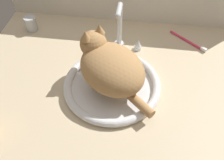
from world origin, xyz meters
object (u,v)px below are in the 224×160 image
at_px(cat, 109,65).
at_px(toothbrush, 188,41).
at_px(sink_basin, 112,85).
at_px(faucet, 119,33).
at_px(metal_jar, 31,24).

relative_size(cat, toothbrush, 2.11).
bearing_deg(sink_basin, faucet, 90.00).
bearing_deg(cat, faucet, 86.65).
distance_m(faucet, toothbrush, 0.33).
bearing_deg(toothbrush, cat, -137.31).
distance_m(cat, metal_jar, 0.51).
height_order(sink_basin, cat, cat).
distance_m(sink_basin, metal_jar, 0.52).
xyz_separation_m(sink_basin, faucet, (-0.00, 0.22, 0.07)).
bearing_deg(metal_jar, toothbrush, 0.31).
height_order(sink_basin, metal_jar, metal_jar).
xyz_separation_m(faucet, toothbrush, (0.31, 0.08, -0.08)).
height_order(cat, metal_jar, cat).
bearing_deg(sink_basin, toothbrush, 44.90).
relative_size(cat, metal_jar, 4.70).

